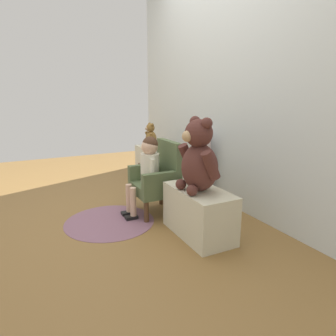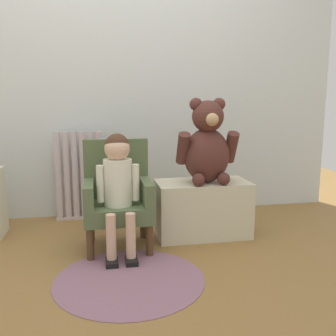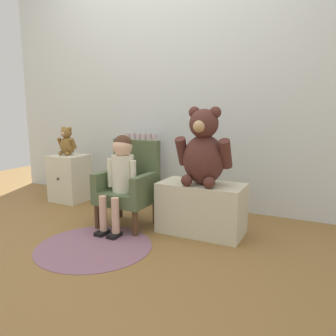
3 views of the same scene
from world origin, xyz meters
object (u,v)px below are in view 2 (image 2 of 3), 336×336
at_px(child_figure, 118,177).
at_px(floor_rug, 129,279).
at_px(radiator, 79,176).
at_px(large_teddy_bear, 207,146).
at_px(child_armchair, 118,196).
at_px(low_bench, 202,209).

relative_size(child_figure, floor_rug, 0.93).
xyz_separation_m(radiator, large_teddy_bear, (0.85, -0.56, 0.28)).
bearing_deg(floor_rug, child_armchair, 93.13).
height_order(child_armchair, large_teddy_bear, large_teddy_bear).
bearing_deg(radiator, child_figure, -70.38).
height_order(child_figure, large_teddy_bear, large_teddy_bear).
xyz_separation_m(child_figure, large_teddy_bear, (0.60, 0.17, 0.15)).
bearing_deg(large_teddy_bear, radiator, 146.89).
relative_size(child_armchair, child_figure, 0.93).
distance_m(large_teddy_bear, floor_rug, 1.00).
xyz_separation_m(child_armchair, large_teddy_bear, (0.60, 0.06, 0.29)).
bearing_deg(low_bench, radiator, 147.48).
height_order(low_bench, floor_rug, low_bench).
relative_size(radiator, floor_rug, 0.88).
distance_m(radiator, large_teddy_bear, 1.06).
relative_size(radiator, child_armchair, 1.02).
bearing_deg(radiator, floor_rug, -75.52).
distance_m(radiator, low_bench, 1.00).
height_order(radiator, low_bench, radiator).
xyz_separation_m(child_armchair, floor_rug, (0.03, -0.49, -0.33)).
bearing_deg(floor_rug, radiator, 104.48).
bearing_deg(large_teddy_bear, child_armchair, -174.40).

